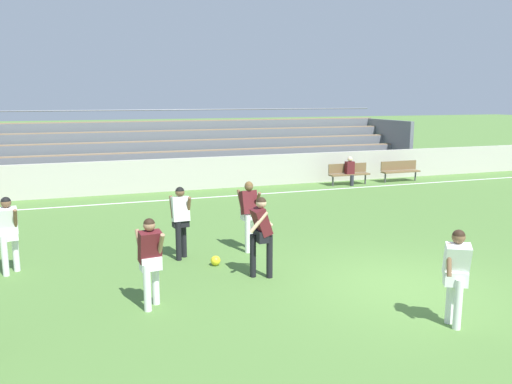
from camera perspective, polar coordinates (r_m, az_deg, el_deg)
The scene contains 14 objects.
ground_plane at distance 10.84m, azimuth 15.54°, elevation -9.87°, with size 160.00×160.00×0.00m, color #517A38.
field_line_sideline at distance 19.75m, azimuth -1.66°, elevation -0.35°, with size 44.00×0.12×0.01m, color white.
sideline_wall at distance 21.35m, azimuth -3.17°, elevation 2.20°, with size 48.00×0.16×1.29m, color #BCB7AD.
bleacher_stand at distance 24.20m, azimuth -6.95°, elevation 4.76°, with size 21.07×4.40×3.08m.
bench_far_right at distance 23.75m, azimuth 15.48°, elevation 2.42°, with size 1.80×0.40×0.90m.
bench_far_left at distance 22.39m, azimuth 10.11°, elevation 2.17°, with size 1.80×0.40×0.90m.
spectator_seated at distance 22.27m, azimuth 10.27°, elevation 2.53°, with size 0.36×0.42×1.21m.
player_dark_overlapping at distance 12.49m, azimuth -0.79°, elevation -1.94°, with size 0.44×0.59×1.70m.
player_white_pressing_high at distance 11.99m, azimuth -8.28°, elevation -2.64°, with size 0.44×0.43×1.68m.
player_dark_challenging at distance 10.63m, azimuth 0.58°, elevation -4.18°, with size 0.65×0.44×1.69m.
player_white_dropping_back at distance 12.03m, azimuth -25.53°, elevation -3.63°, with size 0.45×0.57×1.65m.
player_white_wide_right at distance 9.00m, azimuth 21.10°, elevation -7.95°, with size 0.58×0.52×1.62m.
player_dark_wide_left at distance 9.32m, azimuth -11.50°, elevation -6.82°, with size 0.45×0.58×1.63m.
soccer_ball at distance 11.65m, azimuth -4.45°, elevation -7.51°, with size 0.22×0.22×0.22m, color yellow.
Camera 1 is at (-5.99, -8.26, 3.69)m, focal length 36.49 mm.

